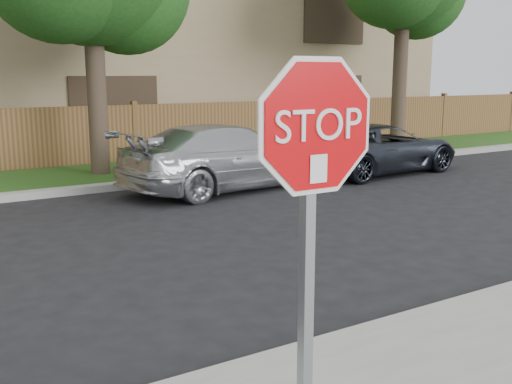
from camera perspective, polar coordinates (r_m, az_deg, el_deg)
stop_sign at (r=3.20m, az=5.46°, el=0.55°), size 1.01×0.13×2.55m
sedan_right at (r=12.66m, az=-2.78°, el=3.37°), size 5.01×2.67×1.38m
sedan_far_right at (r=15.12m, az=11.62°, el=4.11°), size 4.49×2.33×1.21m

